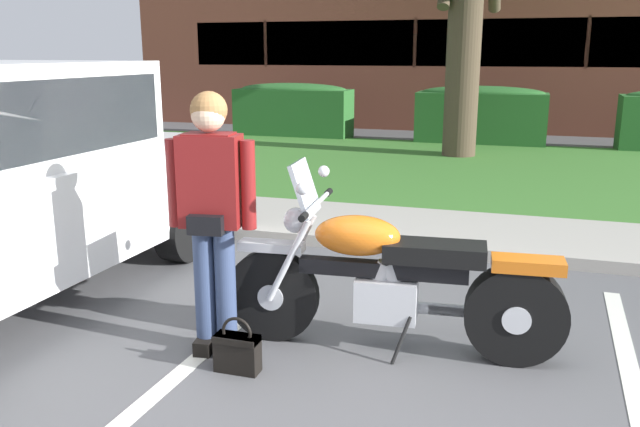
# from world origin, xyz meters

# --- Properties ---
(ground_plane) EXTENTS (140.00, 140.00, 0.00)m
(ground_plane) POSITION_xyz_m (0.00, 0.00, 0.00)
(ground_plane) COLOR #565659
(curb_strip) EXTENTS (60.00, 0.20, 0.12)m
(curb_strip) POSITION_xyz_m (0.00, 3.01, 0.06)
(curb_strip) COLOR #ADA89E
(curb_strip) RESTS_ON ground
(concrete_walk) EXTENTS (60.00, 1.50, 0.08)m
(concrete_walk) POSITION_xyz_m (0.00, 3.86, 0.04)
(concrete_walk) COLOR #ADA89E
(concrete_walk) RESTS_ON ground
(grass_lawn) EXTENTS (60.00, 6.37, 0.06)m
(grass_lawn) POSITION_xyz_m (0.00, 7.80, 0.03)
(grass_lawn) COLOR #3D752D
(grass_lawn) RESTS_ON ground
(stall_stripe_0) EXTENTS (0.24, 4.40, 0.01)m
(stall_stripe_0) POSITION_xyz_m (-1.31, 0.20, 0.00)
(stall_stripe_0) COLOR silver
(stall_stripe_0) RESTS_ON ground
(motorcycle) EXTENTS (2.24, 0.82, 1.26)m
(motorcycle) POSITION_xyz_m (-0.07, 0.81, 0.49)
(motorcycle) COLOR black
(motorcycle) RESTS_ON ground
(rider_person) EXTENTS (0.57, 0.33, 1.70)m
(rider_person) POSITION_xyz_m (-1.24, 0.45, 0.99)
(rider_person) COLOR black
(rider_person) RESTS_ON ground
(handbag) EXTENTS (0.28, 0.13, 0.36)m
(handbag) POSITION_xyz_m (-0.98, 0.22, 0.14)
(handbag) COLOR black
(handbag) RESTS_ON ground
(hedge_left) EXTENTS (2.66, 0.90, 1.24)m
(hedge_left) POSITION_xyz_m (-4.57, 11.14, 0.65)
(hedge_left) COLOR #286028
(hedge_left) RESTS_ON ground
(hedge_center_left) EXTENTS (2.68, 0.90, 1.24)m
(hedge_center_left) POSITION_xyz_m (-0.36, 11.14, 0.65)
(hedge_center_left) COLOR #286028
(hedge_center_left) RESTS_ON ground
(brick_building) EXTENTS (23.39, 9.04, 4.09)m
(brick_building) POSITION_xyz_m (1.76, 17.75, 2.05)
(brick_building) COLOR brown
(brick_building) RESTS_ON ground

